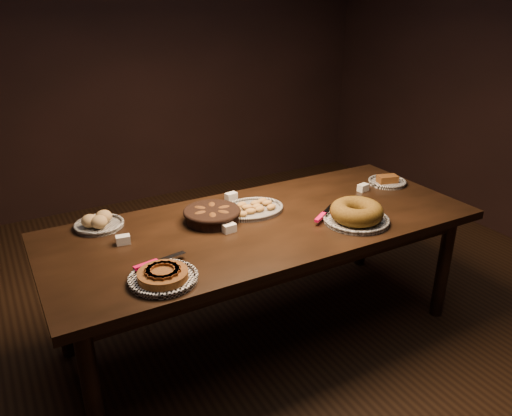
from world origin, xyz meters
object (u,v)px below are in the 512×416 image
apple_tart_plate (163,276)px  madeleine_platter (252,209)px  buffet_table (264,234)px  bundt_cake_plate (356,214)px

apple_tart_plate → madeleine_platter: bearing=13.1°
madeleine_platter → apple_tart_plate: bearing=-160.6°
buffet_table → apple_tart_plate: apple_tart_plate is taller
apple_tart_plate → madeleine_platter: 0.86m
apple_tart_plate → bundt_cake_plate: 1.15m
apple_tart_plate → bundt_cake_plate: bearing=-17.5°
buffet_table → apple_tart_plate: bearing=-155.6°
buffet_table → bundt_cake_plate: bearing=-29.4°
buffet_table → madeleine_platter: madeleine_platter is taller
bundt_cake_plate → madeleine_platter: bearing=123.8°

